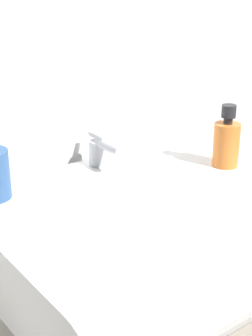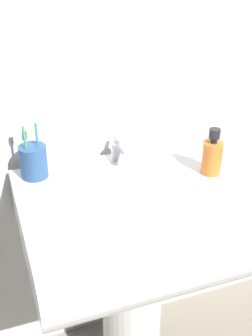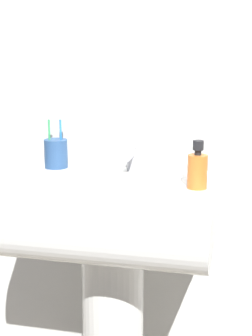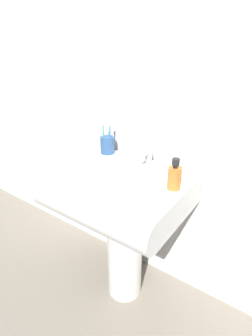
% 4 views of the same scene
% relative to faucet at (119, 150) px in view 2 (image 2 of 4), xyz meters
% --- Properties ---
extents(wall_back, '(5.00, 0.05, 2.40)m').
position_rel_faucet_xyz_m(wall_back, '(-0.02, 0.10, 0.38)').
color(wall_back, silver).
rests_on(wall_back, ground).
extents(sink_pedestal, '(0.20, 0.20, 0.63)m').
position_rel_faucet_xyz_m(sink_pedestal, '(-0.02, -0.18, -0.51)').
color(sink_pedestal, white).
rests_on(sink_pedestal, ground).
extents(sink_basin, '(0.63, 0.54, 0.15)m').
position_rel_faucet_xyz_m(sink_basin, '(-0.02, -0.23, -0.12)').
color(sink_basin, white).
rests_on(sink_basin, sink_pedestal).
extents(faucet, '(0.04, 0.11, 0.08)m').
position_rel_faucet_xyz_m(faucet, '(0.00, 0.00, 0.00)').
color(faucet, '#B7B7BC').
rests_on(faucet, sink_basin).
extents(toothbrush_cup, '(0.08, 0.08, 0.19)m').
position_rel_faucet_xyz_m(toothbrush_cup, '(-0.26, -0.00, 0.01)').
color(toothbrush_cup, '#2D5184').
rests_on(toothbrush_cup, sink_basin).
extents(soap_bottle, '(0.06, 0.06, 0.14)m').
position_rel_faucet_xyz_m(soap_bottle, '(0.23, -0.16, 0.02)').
color(soap_bottle, orange).
rests_on(soap_bottle, sink_basin).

